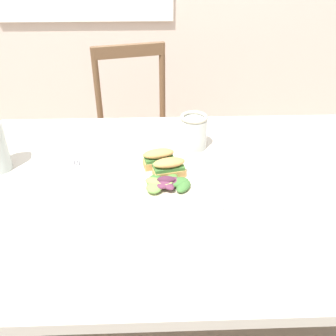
# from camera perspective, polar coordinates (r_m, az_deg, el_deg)

# --- Properties ---
(dining_table) EXTENTS (1.40, 0.88, 0.74)m
(dining_table) POSITION_cam_1_polar(r_m,az_deg,el_deg) (1.14, 1.09, -7.17)
(dining_table) COLOR #BCB7AD
(dining_table) RESTS_ON ground
(chair_wooden_far) EXTENTS (0.48, 0.48, 0.87)m
(chair_wooden_far) POSITION_cam_1_polar(r_m,az_deg,el_deg) (1.96, -4.65, 5.15)
(chair_wooden_far) COLOR brown
(chair_wooden_far) RESTS_ON ground
(plate_lunch) EXTENTS (0.28, 0.28, 0.01)m
(plate_lunch) POSITION_cam_1_polar(r_m,az_deg,el_deg) (1.08, 0.07, -1.83)
(plate_lunch) COLOR beige
(plate_lunch) RESTS_ON dining_table
(sandwich_half_front) EXTENTS (0.10, 0.07, 0.06)m
(sandwich_half_front) POSITION_cam_1_polar(r_m,az_deg,el_deg) (1.07, 0.15, 0.14)
(sandwich_half_front) COLOR tan
(sandwich_half_front) RESTS_ON plate_lunch
(sandwich_half_back) EXTENTS (0.10, 0.07, 0.06)m
(sandwich_half_back) POSITION_cam_1_polar(r_m,az_deg,el_deg) (1.12, -1.28, 1.57)
(sandwich_half_back) COLOR tan
(sandwich_half_back) RESTS_ON plate_lunch
(salad_mixed_greens) EXTENTS (0.14, 0.12, 0.04)m
(salad_mixed_greens) POSITION_cam_1_polar(r_m,az_deg,el_deg) (1.04, -0.15, -2.12)
(salad_mixed_greens) COLOR #84A84C
(salad_mixed_greens) RESTS_ON plate_lunch
(napkin_folded) EXTENTS (0.14, 0.23, 0.00)m
(napkin_folded) POSITION_cam_1_polar(r_m,az_deg,el_deg) (1.12, -13.93, -1.57)
(napkin_folded) COLOR silver
(napkin_folded) RESTS_ON dining_table
(fork_on_napkin) EXTENTS (0.03, 0.19, 0.00)m
(fork_on_napkin) POSITION_cam_1_polar(r_m,az_deg,el_deg) (1.14, -13.87, -0.92)
(fork_on_napkin) COLOR silver
(fork_on_napkin) RESTS_ON napkin_folded
(mason_jar_iced_tea) EXTENTS (0.09, 0.09, 0.11)m
(mason_jar_iced_tea) POSITION_cam_1_polar(r_m,az_deg,el_deg) (1.23, 3.88, 5.29)
(mason_jar_iced_tea) COLOR #995623
(mason_jar_iced_tea) RESTS_ON dining_table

